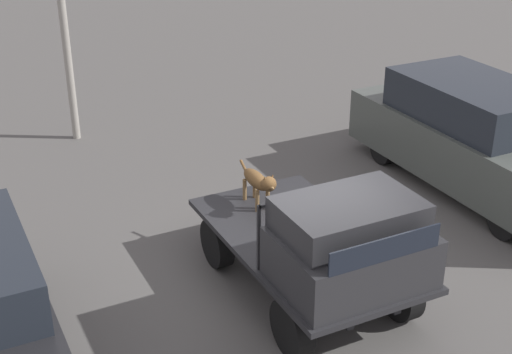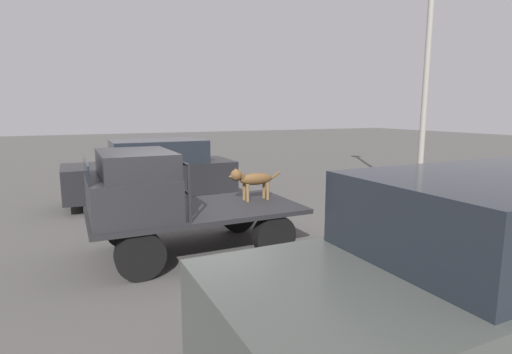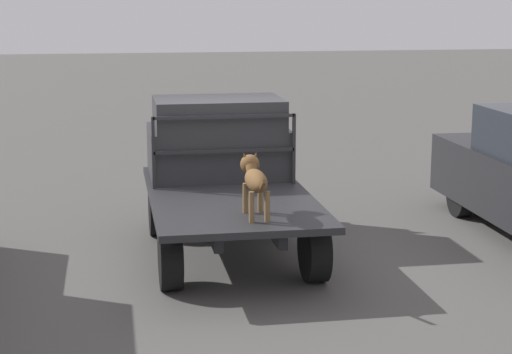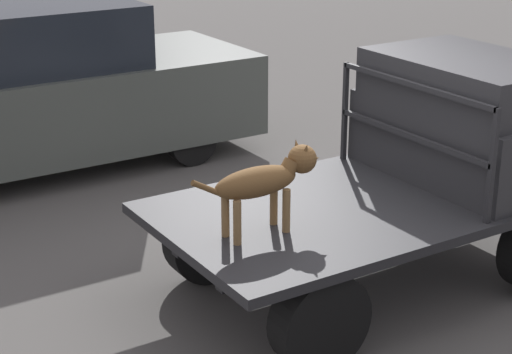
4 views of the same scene
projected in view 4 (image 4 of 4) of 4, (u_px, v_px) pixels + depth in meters
name	position (u px, v px, depth m)	size (l,w,h in m)	color
ground_plane	(369.00, 283.00, 7.32)	(80.00, 80.00, 0.00)	#514F4C
flatbed_truck	(372.00, 221.00, 7.12)	(3.63, 1.94, 0.80)	black
truck_cab	(472.00, 119.00, 7.42)	(1.32, 1.82, 1.05)	#28282B
truck_headboard	(412.00, 120.00, 7.03)	(0.04, 1.82, 0.91)	#232326
dog	(268.00, 179.00, 6.25)	(1.09, 0.23, 0.66)	brown
parked_pickup_far	(25.00, 91.00, 9.74)	(5.22, 1.96, 1.92)	black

